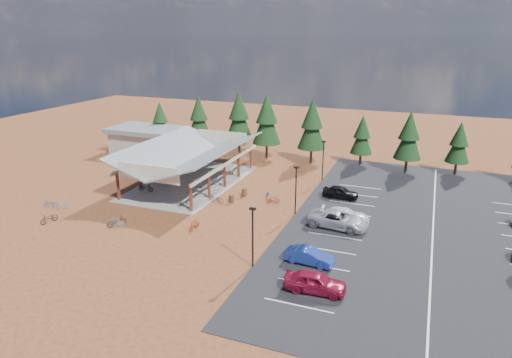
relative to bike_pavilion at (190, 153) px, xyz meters
name	(u,v)px	position (x,y,z in m)	size (l,w,h in m)	color
ground	(244,214)	(10.00, -7.00, -3.82)	(140.00, 140.00, 0.00)	#5E2818
asphalt_lot	(433,229)	(28.50, -4.00, -3.80)	(27.00, 44.00, 0.04)	black
concrete_pad	(192,182)	(0.00, 0.00, -3.77)	(10.60, 18.60, 0.10)	gray
bike_pavilion	(190,153)	(0.00, 0.00, 0.00)	(11.65, 19.40, 4.97)	#532517
outbuilding	(146,139)	(-14.00, 11.00, -1.80)	(11.00, 7.00, 3.90)	#ADA593
lamp_post_0	(253,233)	(15.00, -17.00, -0.85)	(0.50, 0.25, 5.14)	black
lamp_post_1	(296,187)	(15.00, -5.00, -0.85)	(0.50, 0.25, 5.14)	black
lamp_post_2	(323,158)	(15.00, 7.00, -0.85)	(0.50, 0.25, 5.14)	black
trash_bin_0	(232,198)	(7.46, -4.35, -3.37)	(0.60, 0.60, 0.90)	#4F351C
trash_bin_1	(244,192)	(7.98, -1.94, -3.37)	(0.60, 0.60, 0.90)	#4F351C
pine_0	(160,120)	(-13.59, 14.65, 0.67)	(3.16, 3.16, 7.37)	#382314
pine_1	(199,117)	(-6.88, 15.25, 1.44)	(3.70, 3.70, 8.63)	#382314
pine_2	(239,116)	(-0.27, 15.79, 2.00)	(4.10, 4.10, 9.54)	#382314
pine_3	(267,119)	(4.85, 14.16, 2.08)	(4.15, 4.15, 9.66)	#382314
pine_4	(312,124)	(11.65, 14.04, 1.85)	(3.99, 3.99, 9.28)	#382314
pine_5	(362,135)	(18.40, 15.69, 0.55)	(3.08, 3.08, 7.17)	#382314
pine_6	(409,136)	(24.67, 14.15, 1.26)	(3.58, 3.58, 8.33)	#382314
pine_7	(459,143)	(30.85, 15.76, 0.52)	(3.06, 3.06, 7.12)	#382314
bike_0	(146,187)	(-3.39, -4.96, -3.23)	(0.65, 1.87, 0.98)	black
bike_1	(160,180)	(-3.18, -2.17, -3.21)	(0.48, 1.71, 1.03)	gray
bike_2	(178,170)	(-3.53, 2.64, -3.31)	(0.56, 1.59, 0.84)	navy
bike_3	(187,167)	(-2.92, 4.14, -3.28)	(0.42, 1.49, 0.89)	maroon
bike_4	(184,204)	(3.34, -7.80, -3.32)	(0.54, 1.56, 0.82)	black
bike_5	(197,183)	(1.57, -1.36, -3.19)	(0.50, 1.78, 1.07)	gray
bike_6	(213,181)	(2.99, 0.03, -3.26)	(0.61, 1.75, 0.92)	#245497
bike_7	(227,171)	(2.91, 4.20, -3.21)	(0.49, 1.72, 1.03)	maroon
bike_8	(49,218)	(-7.12, -16.09, -3.33)	(0.66, 1.88, 0.99)	black
bike_9	(62,205)	(-8.63, -12.80, -3.36)	(0.43, 1.54, 0.92)	gray
bike_10	(51,203)	(-10.18, -12.76, -3.42)	(0.54, 1.55, 0.82)	#244792
bike_11	(194,225)	(7.15, -12.43, -3.30)	(0.49, 1.74, 1.05)	maroon
bike_12	(116,221)	(-0.39, -14.31, -3.32)	(0.66, 1.90, 1.00)	black
bike_13	(116,223)	(-0.26, -14.50, -3.37)	(0.42, 1.50, 0.90)	#A0A1A9
bike_14	(268,194)	(10.68, -1.48, -3.42)	(0.54, 1.55, 0.81)	navy
bike_15	(273,200)	(11.89, -3.07, -3.38)	(0.42, 1.47, 0.88)	maroon
bike_16	(216,199)	(5.91, -5.08, -3.36)	(0.62, 1.77, 0.93)	black
car_0	(315,282)	(20.61, -18.80, -3.01)	(1.83, 4.55, 1.55)	maroon
car_1	(309,256)	(19.13, -14.89, -3.12)	(1.41, 4.05, 1.33)	navy
car_2	(338,219)	(19.83, -6.84, -2.97)	(2.70, 5.87, 1.63)	#9E9FA5
car_3	(345,215)	(20.23, -5.23, -3.09)	(1.94, 4.77, 1.38)	silver
car_4	(341,192)	(18.47, 1.35, -3.10)	(1.62, 4.03, 1.37)	black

